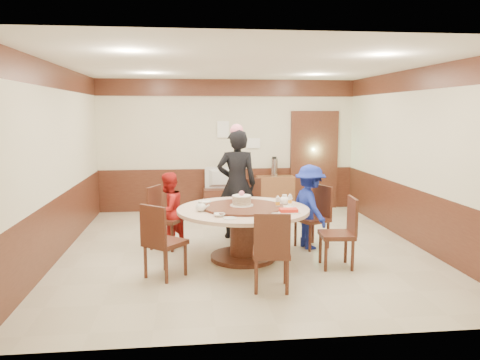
{
  "coord_description": "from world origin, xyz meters",
  "views": [
    {
      "loc": [
        -0.86,
        -7.04,
        2.11
      ],
      "look_at": [
        -0.08,
        -0.13,
        1.1
      ],
      "focal_mm": 35.0,
      "sensor_mm": 36.0,
      "label": 1
    }
  ],
  "objects": [
    {
      "name": "chair_4",
      "position": [
        0.11,
        -1.75,
        0.3
      ],
      "size": [
        0.5,
        0.51,
        0.97
      ],
      "rotation": [
        0.0,
        0.0,
        6.13
      ],
      "color": "#482216",
      "rests_on": "ground"
    },
    {
      "name": "saucer_near",
      "position": [
        -0.33,
        -1.18,
        0.76
      ],
      "size": [
        0.18,
        0.18,
        0.01
      ],
      "primitive_type": "cylinder",
      "color": "white",
      "rests_on": "banquet_table"
    },
    {
      "name": "banquet_table",
      "position": [
        -0.08,
        -0.53,
        0.53
      ],
      "size": [
        1.89,
        1.89,
        0.78
      ],
      "color": "#482216",
      "rests_on": "ground"
    },
    {
      "name": "saucer_far",
      "position": [
        0.37,
        -0.03,
        0.76
      ],
      "size": [
        0.18,
        0.18,
        0.01
      ],
      "primitive_type": "cylinder",
      "color": "white",
      "rests_on": "banquet_table"
    },
    {
      "name": "chair_5",
      "position": [
        1.17,
        -1.03,
        0.3
      ],
      "size": [
        0.48,
        0.47,
        0.97
      ],
      "rotation": [
        0.0,
        0.0,
        7.78
      ],
      "color": "#482216",
      "rests_on": "ground"
    },
    {
      "name": "side_cabinet",
      "position": [
        1.0,
        2.78,
        0.38
      ],
      "size": [
        0.8,
        0.4,
        0.75
      ],
      "primitive_type": "cube",
      "color": "brown",
      "rests_on": "ground"
    },
    {
      "name": "bottle_0",
      "position": [
        0.41,
        -0.58,
        0.83
      ],
      "size": [
        0.06,
        0.06,
        0.16
      ],
      "primitive_type": "cylinder",
      "color": "white",
      "rests_on": "banquet_table"
    },
    {
      "name": "teapot_right",
      "position": [
        0.56,
        -0.31,
        0.81
      ],
      "size": [
        0.17,
        0.15,
        0.13
      ],
      "primitive_type": "ellipsoid",
      "color": "white",
      "rests_on": "banquet_table"
    },
    {
      "name": "chair_3",
      "position": [
        -1.18,
        -1.17,
        0.3
      ],
      "size": [
        0.62,
        0.62,
        0.97
      ],
      "rotation": [
        0.0,
        0.0,
        5.58
      ],
      "color": "#482216",
      "rests_on": "ground"
    },
    {
      "name": "notice_left",
      "position": [
        -0.1,
        2.96,
        1.75
      ],
      "size": [
        0.25,
        0.0,
        0.35
      ],
      "primitive_type": "cube",
      "color": "white",
      "rests_on": "room"
    },
    {
      "name": "bowl_3",
      "position": [
        0.56,
        -0.71,
        0.77
      ],
      "size": [
        0.14,
        0.14,
        0.05
      ],
      "primitive_type": "imported",
      "color": "white",
      "rests_on": "banquet_table"
    },
    {
      "name": "birthday_cake",
      "position": [
        -0.1,
        -0.48,
        0.86
      ],
      "size": [
        0.33,
        0.33,
        0.22
      ],
      "color": "white",
      "rests_on": "banquet_table"
    },
    {
      "name": "person_red",
      "position": [
        -1.17,
        0.15,
        0.6
      ],
      "size": [
        0.72,
        0.74,
        1.19
      ],
      "primitive_type": "imported",
      "rotation": [
        0.0,
        0.0,
        4.03
      ],
      "color": "red",
      "rests_on": "ground"
    },
    {
      "name": "thermos",
      "position": [
        0.98,
        2.78,
        0.94
      ],
      "size": [
        0.15,
        0.15,
        0.38
      ],
      "primitive_type": "cylinder",
      "color": "silver",
      "rests_on": "side_cabinet"
    },
    {
      "name": "person_standing",
      "position": [
        -0.05,
        0.67,
        0.91
      ],
      "size": [
        0.67,
        0.45,
        1.83
      ],
      "primitive_type": "imported",
      "rotation": [
        0.0,
        0.0,
        3.13
      ],
      "color": "black",
      "rests_on": "ground"
    },
    {
      "name": "chair_1",
      "position": [
        0.19,
        0.78,
        0.3
      ],
      "size": [
        0.45,
        0.46,
        0.97
      ],
      "rotation": [
        0.0,
        0.0,
        3.12
      ],
      "color": "#482216",
      "rests_on": "ground"
    },
    {
      "name": "notice_right",
      "position": [
        0.55,
        2.96,
        1.45
      ],
      "size": [
        0.3,
        0.0,
        0.22
      ],
      "primitive_type": "cube",
      "color": "white",
      "rests_on": "room"
    },
    {
      "name": "tv_stand",
      "position": [
        -0.11,
        2.75,
        0.25
      ],
      "size": [
        0.85,
        0.45,
        0.5
      ],
      "primitive_type": "cube",
      "color": "#482216",
      "rests_on": "ground"
    },
    {
      "name": "chair_0",
      "position": [
        1.08,
        -0.05,
        0.3
      ],
      "size": [
        0.59,
        0.58,
        0.97
      ],
      "rotation": [
        0.0,
        0.0,
        2.0
      ],
      "color": "#482216",
      "rests_on": "ground"
    },
    {
      "name": "bowl_2",
      "position": [
        -0.46,
        -1.02,
        0.77
      ],
      "size": [
        0.15,
        0.15,
        0.04
      ],
      "primitive_type": "imported",
      "color": "white",
      "rests_on": "banquet_table"
    },
    {
      "name": "bowl_0",
      "position": [
        -0.59,
        -0.14,
        0.77
      ],
      "size": [
        0.15,
        0.15,
        0.04
      ],
      "primitive_type": "imported",
      "color": "white",
      "rests_on": "banquet_table"
    },
    {
      "name": "bottle_1",
      "position": [
        0.62,
        -0.46,
        0.83
      ],
      "size": [
        0.06,
        0.06,
        0.16
      ],
      "primitive_type": "cylinder",
      "color": "white",
      "rests_on": "banquet_table"
    },
    {
      "name": "teapot_left",
      "position": [
        -0.69,
        -0.68,
        0.81
      ],
      "size": [
        0.17,
        0.15,
        0.13
      ],
      "primitive_type": "ellipsoid",
      "color": "white",
      "rests_on": "banquet_table"
    },
    {
      "name": "shrimp_platter",
      "position": [
        0.49,
        -0.92,
        0.78
      ],
      "size": [
        0.3,
        0.2,
        0.06
      ],
      "color": "white",
      "rests_on": "banquet_table"
    },
    {
      "name": "television",
      "position": [
        -0.11,
        2.75,
        0.73
      ],
      "size": [
        0.8,
        0.14,
        0.46
      ],
      "primitive_type": "imported",
      "rotation": [
        0.0,
        0.0,
        3.09
      ],
      "color": "gray",
      "rests_on": "tv_stand"
    },
    {
      "name": "room",
      "position": [
        0.01,
        0.01,
        1.08
      ],
      "size": [
        6.0,
        6.04,
        2.84
      ],
      "color": "beige",
      "rests_on": "ground"
    },
    {
      "name": "person_blue",
      "position": [
        1.02,
        -0.07,
        0.65
      ],
      "size": [
        0.66,
        0.93,
        1.31
      ],
      "primitive_type": "imported",
      "rotation": [
        0.0,
        0.0,
        1.79
      ],
      "color": "navy",
      "rests_on": "ground"
    },
    {
      "name": "chair_2",
      "position": [
        -1.22,
        0.17,
        0.3
      ],
      "size": [
        0.59,
        0.58,
        0.97
      ],
      "rotation": [
        0.0,
        0.0,
        4.28
      ],
      "color": "#482216",
      "rests_on": "ground"
    },
    {
      "name": "bowl_1",
      "position": [
        0.28,
        -1.11,
        0.77
      ],
      "size": [
        0.13,
        0.13,
        0.04
      ],
      "primitive_type": "imported",
      "color": "white",
      "rests_on": "banquet_table"
    }
  ]
}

